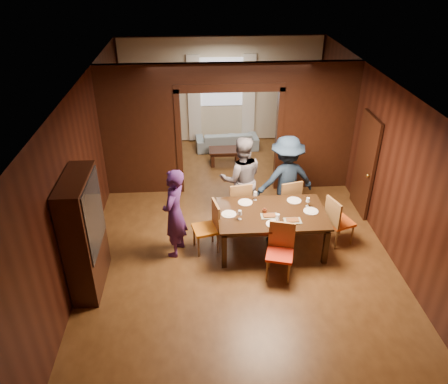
{
  "coord_description": "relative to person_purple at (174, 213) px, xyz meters",
  "views": [
    {
      "loc": [
        -0.69,
        -7.26,
        5.01
      ],
      "look_at": [
        -0.24,
        -0.4,
        1.05
      ],
      "focal_mm": 35.0,
      "sensor_mm": 36.0,
      "label": 1
    }
  ],
  "objects": [
    {
      "name": "ceiling",
      "position": [
        1.14,
        0.74,
        2.05
      ],
      "size": [
        5.5,
        9.0,
        0.02
      ],
      "primitive_type": "cube",
      "color": "silver",
      "rests_on": "room_walls"
    },
    {
      "name": "window_far",
      "position": [
        1.14,
        5.18,
        0.85
      ],
      "size": [
        1.2,
        0.03,
        1.3
      ],
      "primitive_type": "cube",
      "color": "silver",
      "rests_on": "back_wall"
    },
    {
      "name": "person_purple",
      "position": [
        0.0,
        0.0,
        0.0
      ],
      "size": [
        0.58,
        0.71,
        1.69
      ],
      "primitive_type": "imported",
      "rotation": [
        0.0,
        0.0,
        -1.9
      ],
      "color": "#462162",
      "rests_on": "floor"
    },
    {
      "name": "plate_right",
      "position": [
        2.46,
        0.04,
        -0.08
      ],
      "size": [
        0.27,
        0.27,
        0.01
      ],
      "primitive_type": "cylinder",
      "color": "silver",
      "rests_on": "dining_table"
    },
    {
      "name": "plate_far_r",
      "position": [
        2.23,
        0.43,
        -0.08
      ],
      "size": [
        0.27,
        0.27,
        0.01
      ],
      "primitive_type": "cylinder",
      "color": "silver",
      "rests_on": "dining_table"
    },
    {
      "name": "serving_bowl",
      "position": [
        1.83,
        0.14,
        -0.05
      ],
      "size": [
        0.28,
        0.28,
        0.07
      ],
      "primitive_type": "imported",
      "color": "black",
      "rests_on": "dining_table"
    },
    {
      "name": "wineglass_right",
      "position": [
        2.44,
        0.22,
        0.0
      ],
      "size": [
        0.08,
        0.08,
        0.18
      ],
      "primitive_type": null,
      "color": "silver",
      "rests_on": "dining_table"
    },
    {
      "name": "person_navy",
      "position": [
        2.18,
        1.01,
        0.06
      ],
      "size": [
        1.28,
        0.89,
        1.82
      ],
      "primitive_type": "imported",
      "rotation": [
        0.0,
        0.0,
        3.34
      ],
      "color": "#162437",
      "rests_on": "floor"
    },
    {
      "name": "condiment_jar",
      "position": [
        1.61,
        0.02,
        -0.03
      ],
      "size": [
        0.08,
        0.08,
        0.11
      ],
      "primitive_type": null,
      "color": "#4C2011",
      "rests_on": "dining_table"
    },
    {
      "name": "curtain_left",
      "position": [
        0.39,
        5.14,
        0.4
      ],
      "size": [
        0.35,
        0.06,
        2.4
      ],
      "primitive_type": "cube",
      "color": "white",
      "rests_on": "back_wall"
    },
    {
      "name": "plate_left",
      "position": [
        0.97,
        0.04,
        -0.08
      ],
      "size": [
        0.27,
        0.27,
        0.01
      ],
      "primitive_type": "cylinder",
      "color": "silver",
      "rests_on": "dining_table"
    },
    {
      "name": "chair_left",
      "position": [
        0.54,
        0.05,
        -0.36
      ],
      "size": [
        0.53,
        0.53,
        0.97
      ],
      "primitive_type": null,
      "rotation": [
        0.0,
        0.0,
        -1.34
      ],
      "color": "orange",
      "rests_on": "floor"
    },
    {
      "name": "door_right",
      "position": [
        3.84,
        1.24,
        0.2
      ],
      "size": [
        0.06,
        0.9,
        2.1
      ],
      "primitive_type": "cube",
      "color": "black",
      "rests_on": "floor"
    },
    {
      "name": "chair_far_l",
      "position": [
        1.22,
        0.91,
        -0.36
      ],
      "size": [
        0.5,
        0.5,
        0.97
      ],
      "primitive_type": null,
      "rotation": [
        0.0,
        0.0,
        3.29
      ],
      "color": "orange",
      "rests_on": "floor"
    },
    {
      "name": "chair_right",
      "position": [
        3.06,
        0.12,
        -0.36
      ],
      "size": [
        0.56,
        0.56,
        0.97
      ],
      "primitive_type": null,
      "rotation": [
        0.0,
        0.0,
        1.92
      ],
      "color": "#DD5314",
      "rests_on": "floor"
    },
    {
      "name": "wineglass_far",
      "position": [
        1.5,
        0.51,
        0.0
      ],
      "size": [
        0.08,
        0.08,
        0.18
      ],
      "primitive_type": null,
      "color": "white",
      "rests_on": "dining_table"
    },
    {
      "name": "coffee_table",
      "position": [
        1.13,
        3.65,
        -0.65
      ],
      "size": [
        0.8,
        0.5,
        0.4
      ],
      "primitive_type": "cube",
      "color": "black",
      "rests_on": "floor"
    },
    {
      "name": "wineglass_left",
      "position": [
        1.15,
        -0.13,
        0.0
      ],
      "size": [
        0.08,
        0.08,
        0.18
      ],
      "primitive_type": null,
      "color": "white",
      "rests_on": "dining_table"
    },
    {
      "name": "platter_b",
      "position": [
        2.06,
        -0.26,
        -0.07
      ],
      "size": [
        0.3,
        0.2,
        0.04
      ],
      "primitive_type": "cube",
      "color": "gray",
      "rests_on": "dining_table"
    },
    {
      "name": "tumbler",
      "position": [
        1.8,
        -0.23,
        -0.02
      ],
      "size": [
        0.07,
        0.07,
        0.14
      ],
      "primitive_type": "cylinder",
      "color": "white",
      "rests_on": "dining_table"
    },
    {
      "name": "plate_near",
      "position": [
        1.72,
        -0.33,
        -0.08
      ],
      "size": [
        0.27,
        0.27,
        0.01
      ],
      "primitive_type": "cylinder",
      "color": "white",
      "rests_on": "dining_table"
    },
    {
      "name": "curtain_right",
      "position": [
        1.89,
        5.14,
        0.4
      ],
      "size": [
        0.35,
        0.06,
        2.4
      ],
      "primitive_type": "cube",
      "color": "white",
      "rests_on": "back_wall"
    },
    {
      "name": "sofa",
      "position": [
        1.26,
        4.59,
        -0.6
      ],
      "size": [
        1.73,
        0.76,
        0.5
      ],
      "primitive_type": "imported",
      "rotation": [
        0.0,
        0.0,
        3.2
      ],
      "color": "#7E95A5",
      "rests_on": "floor"
    },
    {
      "name": "room_walls",
      "position": [
        1.14,
        2.63,
        0.66
      ],
      "size": [
        5.52,
        9.01,
        2.9
      ],
      "color": "black",
      "rests_on": "floor"
    },
    {
      "name": "plate_far_l",
      "position": [
        1.3,
        0.42,
        -0.08
      ],
      "size": [
        0.27,
        0.27,
        0.01
      ],
      "primitive_type": "cylinder",
      "color": "white",
      "rests_on": "dining_table"
    },
    {
      "name": "dining_table",
      "position": [
        1.75,
        0.05,
        -0.47
      ],
      "size": [
        1.96,
        1.22,
        0.76
      ],
      "primitive_type": "cube",
      "color": "black",
      "rests_on": "floor"
    },
    {
      "name": "hutch",
      "position": [
        -1.39,
        -0.76,
        0.15
      ],
      "size": [
        0.4,
        1.2,
        2.0
      ],
      "primitive_type": "cube",
      "color": "black",
      "rests_on": "floor"
    },
    {
      "name": "floor",
      "position": [
        1.14,
        0.74,
        -0.85
      ],
      "size": [
        9.0,
        9.0,
        0.0
      ],
      "primitive_type": "plane",
      "color": "#4D2E15",
      "rests_on": "ground"
    },
    {
      "name": "person_grey",
      "position": [
        1.29,
        1.09,
        0.05
      ],
      "size": [
        0.91,
        0.73,
        1.8
      ],
      "primitive_type": "imported",
      "rotation": [
        0.0,
        0.0,
        3.2
      ],
      "color": "slate",
      "rests_on": "floor"
    },
    {
      "name": "chair_far_r",
      "position": [
        2.2,
        0.94,
        -0.36
      ],
      "size": [
        0.54,
        0.54,
        0.97
      ],
      "primitive_type": null,
      "rotation": [
        0.0,
        0.0,
        3.39
      ],
      "color": "red",
      "rests_on": "floor"
    },
    {
      "name": "platter_a",
      "position": [
        1.68,
        -0.08,
        -0.07
      ],
      "size": [
        0.3,
        0.2,
        0.04
      ],
      "primitive_type": "cube",
      "color": "gray",
      "rests_on": "dining_table"
    },
    {
      "name": "chair_near",
      "position": [
        1.76,
        -0.78,
        -0.36
      ],
      "size": [
        0.54,
        0.54,
        0.97
      ],
      "primitive_type": null,
      "rotation": [
        0.0,
        0.0,
        -0.27
      ],
      "color": "red",
      "rests_on": "floor"
    }
  ]
}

